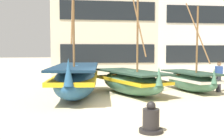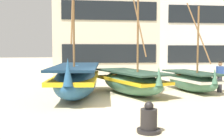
{
  "view_description": "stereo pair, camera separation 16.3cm",
  "coord_description": "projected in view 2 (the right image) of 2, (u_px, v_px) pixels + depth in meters",
  "views": [
    {
      "loc": [
        -1.94,
        -11.62,
        2.42
      ],
      "look_at": [
        0.0,
        1.0,
        1.4
      ],
      "focal_mm": 44.75,
      "sensor_mm": 36.0,
      "label": 1
    },
    {
      "loc": [
        -1.78,
        -11.64,
        2.42
      ],
      "look_at": [
        0.0,
        1.0,
        1.4
      ],
      "focal_mm": 44.75,
      "sensor_mm": 36.0,
      "label": 2
    }
  ],
  "objects": [
    {
      "name": "harbor_building_main",
      "position": [
        106.0,
        15.0,
        25.77
      ],
      "size": [
        9.74,
        6.16,
        10.88
      ],
      "color": "beige",
      "rests_on": "ground"
    },
    {
      "name": "harbor_building_annex",
      "position": [
        194.0,
        18.0,
        27.27
      ],
      "size": [
        9.35,
        6.76,
        10.55
      ],
      "color": "white",
      "rests_on": "ground"
    },
    {
      "name": "fishing_boat_centre_large",
      "position": [
        76.0,
        80.0,
        13.61
      ],
      "size": [
        2.74,
        6.14,
        8.38
      ],
      "color": "#23517A",
      "rests_on": "ground"
    },
    {
      "name": "fishing_boat_near_left",
      "position": [
        131.0,
        81.0,
        14.47
      ],
      "size": [
        3.42,
        5.25,
        5.65
      ],
      "color": "#427056",
      "rests_on": "ground"
    },
    {
      "name": "fisherman_by_hull",
      "position": [
        220.0,
        77.0,
        15.17
      ],
      "size": [
        0.37,
        0.26,
        1.68
      ],
      "color": "#33333D",
      "rests_on": "ground"
    },
    {
      "name": "fishing_boat_far_right",
      "position": [
        192.0,
        80.0,
        15.48
      ],
      "size": [
        2.27,
        4.23,
        4.94
      ],
      "color": "#427056",
      "rests_on": "ground"
    },
    {
      "name": "capstan_winch",
      "position": [
        149.0,
        121.0,
        7.95
      ],
      "size": [
        0.69,
        0.69,
        0.9
      ],
      "color": "black",
      "rests_on": "ground"
    },
    {
      "name": "ground_plane",
      "position": [
        115.0,
        104.0,
        11.93
      ],
      "size": [
        120.0,
        120.0,
        0.0
      ],
      "primitive_type": "plane",
      "color": "beige"
    }
  ]
}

